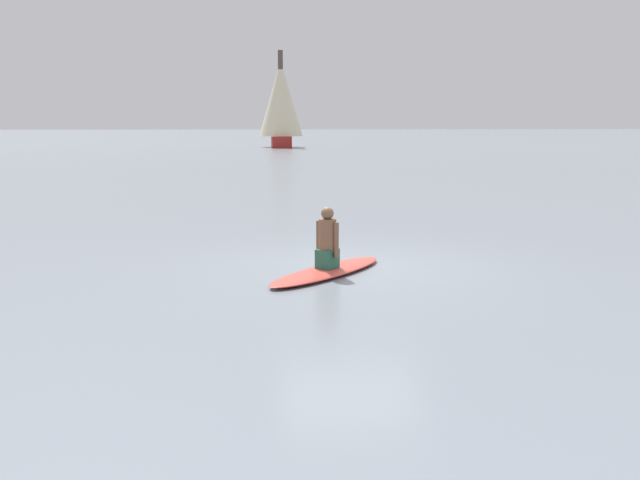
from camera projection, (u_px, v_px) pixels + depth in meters
name	position (u px, v px, depth m)	size (l,w,h in m)	color
ground_plane	(352.00, 267.00, 12.20)	(400.00, 400.00, 0.00)	gray
surfboard	(327.00, 271.00, 11.58)	(2.90, 0.72, 0.11)	#D84C3F
person_paddler	(327.00, 240.00, 11.49)	(0.43, 0.43, 1.02)	#26664C
sailboat_near_right	(281.00, 102.00, 66.88)	(6.01, 4.22, 9.14)	maroon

